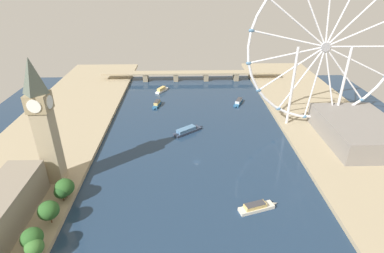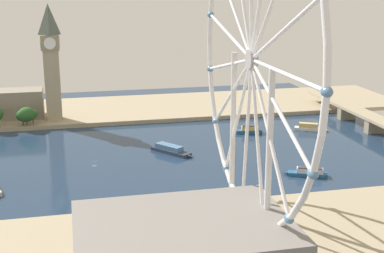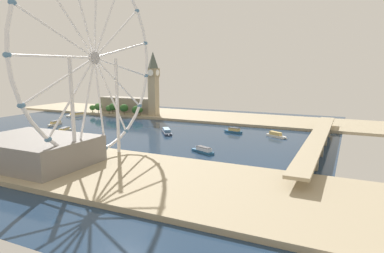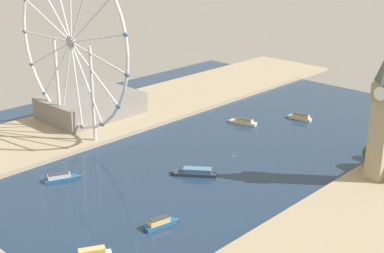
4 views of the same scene
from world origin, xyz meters
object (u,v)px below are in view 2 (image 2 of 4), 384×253
(clock_tower, at_px, (51,61))
(ferris_wheel, at_px, (251,61))
(riverside_hall, at_px, (183,244))
(tour_boat_3, at_px, (310,127))
(tour_boat_6, at_px, (308,172))
(tour_boat_1, at_px, (249,130))
(tour_boat_2, at_px, (171,150))

(clock_tower, relative_size, ferris_wheel, 0.62)
(clock_tower, distance_m, riverside_hall, 236.61)
(tour_boat_3, relative_size, tour_boat_6, 0.97)
(riverside_hall, xyz_separation_m, tour_boat_1, (-172.22, 82.50, -9.44))
(clock_tower, height_order, tour_boat_2, clock_tower)
(tour_boat_3, bearing_deg, tour_boat_6, -85.98)
(tour_boat_2, bearing_deg, riverside_hall, -46.19)
(riverside_hall, relative_size, tour_boat_2, 2.70)
(clock_tower, distance_m, tour_boat_6, 202.40)
(tour_boat_3, xyz_separation_m, tour_boat_6, (85.23, -40.02, -0.06))
(ferris_wheel, height_order, riverside_hall, ferris_wheel)
(tour_boat_1, bearing_deg, riverside_hall, 75.99)
(tour_boat_3, bearing_deg, tour_boat_2, -135.31)
(tour_boat_2, bearing_deg, tour_boat_3, 68.22)
(tour_boat_2, distance_m, tour_boat_3, 108.61)
(riverside_hall, bearing_deg, tour_boat_1, 154.40)
(ferris_wheel, distance_m, tour_boat_3, 185.23)
(clock_tower, xyz_separation_m, tour_boat_2, (88.65, 69.69, -44.16))
(riverside_hall, distance_m, tour_boat_2, 142.55)
(ferris_wheel, relative_size, tour_boat_1, 6.25)
(riverside_hall, height_order, tour_boat_2, riverside_hall)
(tour_boat_1, bearing_deg, tour_boat_2, 39.23)
(ferris_wheel, xyz_separation_m, tour_boat_3, (-143.44, 93.97, -70.03))
(tour_boat_1, distance_m, tour_boat_6, 87.97)
(riverside_hall, distance_m, tour_boat_1, 191.19)
(tour_boat_1, xyz_separation_m, tour_boat_2, (31.71, -60.53, -0.23))
(riverside_hall, height_order, tour_boat_3, riverside_hall)
(clock_tower, bearing_deg, tour_boat_2, 38.17)
(ferris_wheel, bearing_deg, clock_tower, -158.40)
(clock_tower, distance_m, tour_boat_1, 148.76)
(clock_tower, xyz_separation_m, tour_boat_3, (59.59, 174.34, -44.11))
(ferris_wheel, xyz_separation_m, tour_boat_6, (-58.21, 53.95, -70.09))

